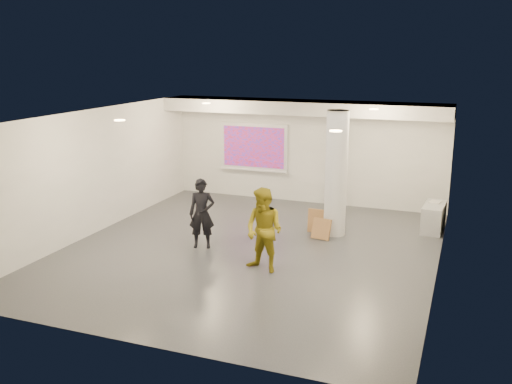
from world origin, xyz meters
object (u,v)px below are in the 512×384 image
at_px(woman, 202,214).
at_px(credenza, 434,217).
at_px(column, 336,174).
at_px(man, 264,230).
at_px(projection_screen, 254,148).

bearing_deg(woman, credenza, 13.26).
distance_m(column, man, 3.00).
distance_m(column, woman, 3.32).
relative_size(credenza, man, 0.66).
distance_m(column, projection_screen, 4.08).
height_order(projection_screen, woman, projection_screen).
bearing_deg(projection_screen, credenza, -15.63).
bearing_deg(credenza, column, -148.92).
relative_size(column, man, 1.75).
bearing_deg(projection_screen, man, -67.13).
height_order(credenza, man, man).
distance_m(credenza, man, 5.02).
xyz_separation_m(column, man, (-0.79, -2.82, -0.64)).
bearing_deg(man, credenza, 68.32).
xyz_separation_m(projection_screen, credenza, (5.32, -1.49, -1.20)).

